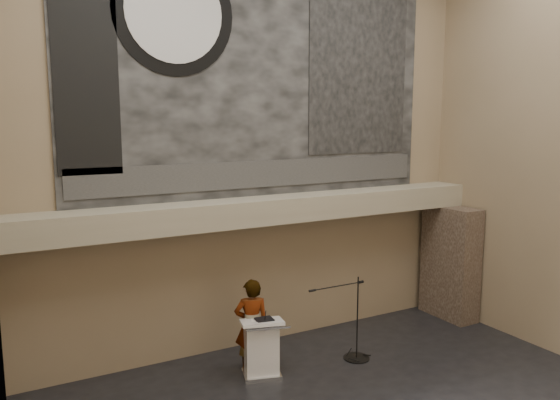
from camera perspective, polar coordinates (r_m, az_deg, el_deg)
wall_back at (r=11.28m, az=-1.96°, el=5.82°), size 10.00×0.02×8.50m
soffit at (r=11.07m, az=-0.99°, el=-1.01°), size 10.00×0.80×0.50m
sprinkler_left at (r=10.44m, az=-8.67°, el=-3.26°), size 0.04×0.04×0.06m
sprinkler_right at (r=12.07m, az=7.14°, el=-1.62°), size 0.04×0.04×0.06m
banner at (r=11.28m, az=-1.93°, el=13.19°), size 8.00×0.05×5.00m
banner_text_strip at (r=11.27m, az=-1.78°, el=2.75°), size 7.76×0.02×0.55m
banner_clock_rim at (r=10.68m, az=-10.99°, el=18.71°), size 2.30×0.02×2.30m
banner_clock_face at (r=10.66m, az=-10.96°, el=18.73°), size 1.84×0.02×1.84m
banner_building_print at (r=12.52m, az=8.28°, el=13.12°), size 2.60×0.02×3.60m
banner_brick_print at (r=10.15m, az=-19.58°, el=11.51°), size 1.10×0.02×3.20m
stone_pier at (r=13.83m, az=17.36°, el=-6.22°), size 0.60×1.40×2.70m
lectern at (r=10.51m, az=-1.95°, el=-15.23°), size 0.90×0.74×1.14m
binder at (r=10.28m, az=-1.65°, el=-12.38°), size 0.34×0.28×0.04m
papers at (r=10.24m, az=-2.41°, el=-12.56°), size 0.28×0.33×0.00m
speaker_person at (r=10.61m, az=-2.98°, el=-12.95°), size 0.76×0.62×1.81m
mic_stand at (r=11.41m, az=7.87°, el=-14.96°), size 1.38×0.52×1.70m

